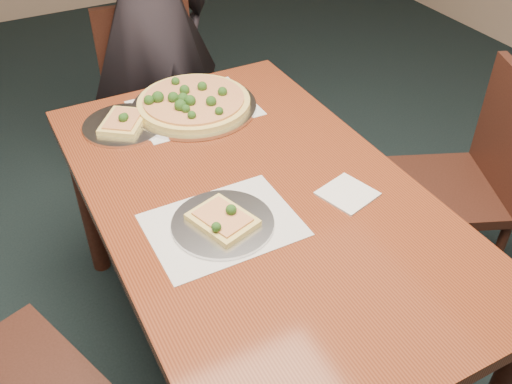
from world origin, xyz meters
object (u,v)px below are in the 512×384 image
chair_far (155,98)px  slice_plate_near (223,222)px  dining_table (256,216)px  chair_right (468,176)px  pizza_pan (193,103)px  diner (149,19)px  slice_plate_far (124,123)px

chair_far → slice_plate_near: bearing=-91.5°
dining_table → chair_right: size_ratio=1.65×
chair_far → slice_plate_near: 1.20m
chair_far → pizza_pan: bearing=-84.3°
chair_right → diner: size_ratio=0.53×
dining_table → chair_far: bearing=87.5°
chair_right → slice_plate_far: chair_right is taller
chair_right → slice_plate_far: 1.26m
chair_far → slice_plate_near: size_ratio=3.25×
slice_plate_near → slice_plate_far: bearing=97.6°
chair_far → pizza_pan: chair_far is taller
slice_plate_near → chair_right: bearing=3.7°
dining_table → pizza_pan: bearing=87.2°
pizza_pan → slice_plate_far: 0.26m
diner → slice_plate_near: size_ratio=6.14×
chair_right → slice_plate_far: bearing=-93.1°
chair_right → slice_plate_far: (-1.11, 0.55, 0.25)m
dining_table → diner: size_ratio=0.87×
chair_far → slice_plate_far: (-0.28, -0.54, 0.25)m
chair_right → slice_plate_near: chair_right is taller
diner → dining_table: bearing=78.4°
pizza_pan → slice_plate_near: pizza_pan is taller
chair_right → pizza_pan: chair_right is taller
dining_table → chair_right: (0.88, -0.02, -0.14)m
dining_table → diner: (0.08, 1.13, 0.20)m
chair_far → chair_right: 1.38m
dining_table → chair_far: size_ratio=1.65×
dining_table → pizza_pan: size_ratio=3.38×
chair_far → chair_right: same height
chair_far → pizza_pan: (-0.02, -0.54, 0.26)m
chair_far → dining_table: bearing=-84.5°
pizza_pan → slice_plate_far: size_ratio=1.59×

